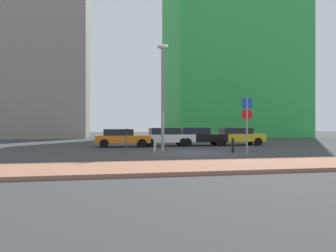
{
  "coord_description": "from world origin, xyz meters",
  "views": [
    {
      "loc": [
        -4.94,
        -18.3,
        1.64
      ],
      "look_at": [
        -1.05,
        1.68,
        1.59
      ],
      "focal_mm": 34.27,
      "sensor_mm": 36.0,
      "label": 1
    }
  ],
  "objects_px": {
    "parked_car_orange": "(122,137)",
    "street_lamp": "(163,88)",
    "traffic_bollard_mid": "(233,145)",
    "parked_car_white": "(166,136)",
    "parking_sign_post": "(247,119)",
    "parking_meter": "(127,136)",
    "traffic_bollard_near": "(155,144)",
    "parked_car_yellow": "(236,136)",
    "parked_car_black": "(198,136)"
  },
  "relations": [
    {
      "from": "parked_car_white",
      "to": "street_lamp",
      "type": "bearing_deg",
      "value": -103.19
    },
    {
      "from": "parked_car_orange",
      "to": "street_lamp",
      "type": "xyz_separation_m",
      "value": [
        2.34,
        -4.64,
        3.25
      ]
    },
    {
      "from": "parked_car_yellow",
      "to": "parking_sign_post",
      "type": "distance_m",
      "value": 8.74
    },
    {
      "from": "parking_meter",
      "to": "traffic_bollard_near",
      "type": "relative_size",
      "value": 1.5
    },
    {
      "from": "street_lamp",
      "to": "traffic_bollard_mid",
      "type": "xyz_separation_m",
      "value": [
        3.9,
        -1.86,
        -3.53
      ]
    },
    {
      "from": "parked_car_orange",
      "to": "parked_car_black",
      "type": "height_order",
      "value": "parked_car_black"
    },
    {
      "from": "parked_car_white",
      "to": "traffic_bollard_near",
      "type": "distance_m",
      "value": 5.17
    },
    {
      "from": "parked_car_white",
      "to": "parked_car_orange",
      "type": "bearing_deg",
      "value": -174.19
    },
    {
      "from": "parked_car_white",
      "to": "parking_sign_post",
      "type": "height_order",
      "value": "parking_sign_post"
    },
    {
      "from": "parked_car_black",
      "to": "parking_meter",
      "type": "height_order",
      "value": "parked_car_black"
    },
    {
      "from": "parked_car_orange",
      "to": "parking_meter",
      "type": "distance_m",
      "value": 3.46
    },
    {
      "from": "parked_car_yellow",
      "to": "parking_sign_post",
      "type": "xyz_separation_m",
      "value": [
        -2.84,
        -8.17,
        1.24
      ]
    },
    {
      "from": "parked_car_orange",
      "to": "parking_sign_post",
      "type": "height_order",
      "value": "parking_sign_post"
    },
    {
      "from": "parking_sign_post",
      "to": "traffic_bollard_near",
      "type": "relative_size",
      "value": 3.38
    },
    {
      "from": "parking_meter",
      "to": "street_lamp",
      "type": "relative_size",
      "value": 0.21
    },
    {
      "from": "parked_car_black",
      "to": "parking_meter",
      "type": "xyz_separation_m",
      "value": [
        -5.95,
        -3.86,
        0.15
      ]
    },
    {
      "from": "parked_car_white",
      "to": "parking_sign_post",
      "type": "bearing_deg",
      "value": -69.42
    },
    {
      "from": "parking_meter",
      "to": "parked_car_white",
      "type": "bearing_deg",
      "value": 48.67
    },
    {
      "from": "traffic_bollard_mid",
      "to": "parked_car_black",
      "type": "bearing_deg",
      "value": 91.04
    },
    {
      "from": "parked_car_black",
      "to": "parking_sign_post",
      "type": "distance_m",
      "value": 8.27
    },
    {
      "from": "parking_meter",
      "to": "traffic_bollard_near",
      "type": "xyz_separation_m",
      "value": [
        1.69,
        -1.08,
        -0.44
      ]
    },
    {
      "from": "parked_car_orange",
      "to": "parking_sign_post",
      "type": "distance_m",
      "value": 10.24
    },
    {
      "from": "parked_car_white",
      "to": "traffic_bollard_mid",
      "type": "bearing_deg",
      "value": -68.28
    },
    {
      "from": "street_lamp",
      "to": "traffic_bollard_mid",
      "type": "distance_m",
      "value": 5.58
    },
    {
      "from": "parking_sign_post",
      "to": "traffic_bollard_mid",
      "type": "height_order",
      "value": "parking_sign_post"
    },
    {
      "from": "parked_car_yellow",
      "to": "street_lamp",
      "type": "distance_m",
      "value": 9.26
    },
    {
      "from": "parked_car_orange",
      "to": "street_lamp",
      "type": "distance_m",
      "value": 6.13
    },
    {
      "from": "parking_meter",
      "to": "street_lamp",
      "type": "bearing_deg",
      "value": -28.43
    },
    {
      "from": "parked_car_black",
      "to": "parking_sign_post",
      "type": "xyz_separation_m",
      "value": [
        0.44,
        -8.16,
        1.23
      ]
    },
    {
      "from": "traffic_bollard_mid",
      "to": "parked_car_white",
      "type": "bearing_deg",
      "value": 111.72
    },
    {
      "from": "parked_car_white",
      "to": "traffic_bollard_mid",
      "type": "xyz_separation_m",
      "value": [
        2.73,
        -6.85,
        -0.32
      ]
    },
    {
      "from": "parked_car_white",
      "to": "parking_meter",
      "type": "relative_size",
      "value": 3.04
    },
    {
      "from": "traffic_bollard_mid",
      "to": "street_lamp",
      "type": "bearing_deg",
      "value": 154.55
    },
    {
      "from": "parked_car_white",
      "to": "parking_meter",
      "type": "bearing_deg",
      "value": -131.33
    },
    {
      "from": "parked_car_orange",
      "to": "traffic_bollard_near",
      "type": "bearing_deg",
      "value": -67.77
    },
    {
      "from": "street_lamp",
      "to": "parking_sign_post",
      "type": "bearing_deg",
      "value": -36.51
    },
    {
      "from": "parking_sign_post",
      "to": "traffic_bollard_mid",
      "type": "relative_size",
      "value": 3.57
    },
    {
      "from": "parked_car_orange",
      "to": "traffic_bollard_mid",
      "type": "bearing_deg",
      "value": -46.14
    },
    {
      "from": "parked_car_black",
      "to": "parking_meter",
      "type": "distance_m",
      "value": 7.1
    },
    {
      "from": "parked_car_orange",
      "to": "parking_meter",
      "type": "xyz_separation_m",
      "value": [
        0.16,
        -3.45,
        0.19
      ]
    },
    {
      "from": "parked_car_white",
      "to": "parked_car_yellow",
      "type": "bearing_deg",
      "value": 0.59
    },
    {
      "from": "parked_car_white",
      "to": "parked_car_yellow",
      "type": "relative_size",
      "value": 0.95
    },
    {
      "from": "parked_car_yellow",
      "to": "traffic_bollard_mid",
      "type": "height_order",
      "value": "parked_car_yellow"
    },
    {
      "from": "traffic_bollard_near",
      "to": "traffic_bollard_mid",
      "type": "bearing_deg",
      "value": -24.06
    },
    {
      "from": "parked_car_orange",
      "to": "parked_car_yellow",
      "type": "distance_m",
      "value": 9.4
    },
    {
      "from": "parked_car_black",
      "to": "street_lamp",
      "type": "bearing_deg",
      "value": -126.81
    },
    {
      "from": "parked_car_yellow",
      "to": "parking_meter",
      "type": "height_order",
      "value": "parked_car_yellow"
    },
    {
      "from": "parked_car_black",
      "to": "traffic_bollard_mid",
      "type": "relative_size",
      "value": 4.95
    },
    {
      "from": "parked_car_white",
      "to": "street_lamp",
      "type": "distance_m",
      "value": 6.05
    },
    {
      "from": "parked_car_white",
      "to": "street_lamp",
      "type": "xyz_separation_m",
      "value": [
        -1.17,
        -4.99,
        3.21
      ]
    }
  ]
}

